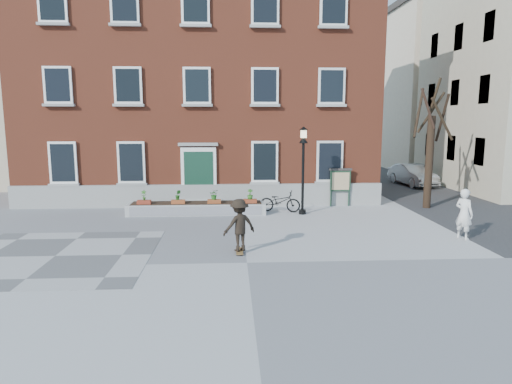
{
  "coord_description": "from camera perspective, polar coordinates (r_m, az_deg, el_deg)",
  "views": [
    {
      "loc": [
        -0.48,
        -13.15,
        4.28
      ],
      "look_at": [
        0.5,
        4.0,
        1.5
      ],
      "focal_mm": 32.0,
      "sensor_mm": 36.0,
      "label": 1
    }
  ],
  "objects": [
    {
      "name": "side_street",
      "position": [
        37.86,
        26.62,
        12.4
      ],
      "size": [
        15.2,
        36.0,
        14.5
      ],
      "color": "#343436",
      "rests_on": "ground"
    },
    {
      "name": "bicycle",
      "position": [
        21.08,
        3.02,
        -1.16
      ],
      "size": [
        1.99,
        1.14,
        0.99
      ],
      "primitive_type": "imported",
      "rotation": [
        0.0,
        0.0,
        1.3
      ],
      "color": "black",
      "rests_on": "ground"
    },
    {
      "name": "ground",
      "position": [
        13.83,
        -1.14,
        -8.83
      ],
      "size": [
        100.0,
        100.0,
        0.0
      ],
      "primitive_type": "plane",
      "color": "#9B9B9D",
      "rests_on": "ground"
    },
    {
      "name": "brick_building",
      "position": [
        27.24,
        -6.64,
        13.39
      ],
      "size": [
        18.4,
        10.85,
        12.6
      ],
      "color": "brown",
      "rests_on": "ground"
    },
    {
      "name": "parked_car",
      "position": [
        31.04,
        18.99,
        2.04
      ],
      "size": [
        1.98,
        4.31,
        1.37
      ],
      "primitive_type": "imported",
      "rotation": [
        0.0,
        0.0,
        0.13
      ],
      "color": "#A7AAAC",
      "rests_on": "ground"
    },
    {
      "name": "lamp_post",
      "position": [
        20.38,
        5.92,
        4.25
      ],
      "size": [
        0.4,
        0.4,
        3.93
      ],
      "color": "black",
      "rests_on": "ground"
    },
    {
      "name": "notice_board",
      "position": [
        22.67,
        10.51,
        1.39
      ],
      "size": [
        1.1,
        0.16,
        1.87
      ],
      "color": "#183020",
      "rests_on": "ground"
    },
    {
      "name": "bystander",
      "position": [
        17.87,
        24.56,
        -2.51
      ],
      "size": [
        0.7,
        0.79,
        1.82
      ],
      "primitive_type": "imported",
      "rotation": [
        0.0,
        0.0,
        2.07
      ],
      "color": "silver",
      "rests_on": "ground"
    },
    {
      "name": "checker_patch",
      "position": [
        15.78,
        -23.82,
        -7.33
      ],
      "size": [
        6.0,
        6.0,
        0.01
      ],
      "primitive_type": "cube",
      "color": "#525255",
      "rests_on": "ground"
    },
    {
      "name": "planter_assembly",
      "position": [
        20.76,
        -7.38,
        -1.92
      ],
      "size": [
        6.2,
        1.12,
        1.15
      ],
      "color": "#B4B5B0",
      "rests_on": "ground"
    },
    {
      "name": "bare_tree",
      "position": [
        23.23,
        20.92,
        4.92
      ],
      "size": [
        1.83,
        1.83,
        6.16
      ],
      "color": "black",
      "rests_on": "ground"
    },
    {
      "name": "skateboarder",
      "position": [
        14.58,
        -2.09,
        -4.16
      ],
      "size": [
        1.25,
        1.03,
        1.76
      ],
      "color": "brown",
      "rests_on": "ground"
    }
  ]
}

